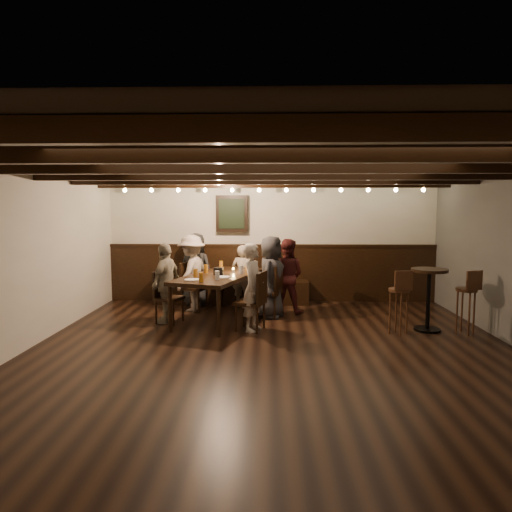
{
  "coord_description": "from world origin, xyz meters",
  "views": [
    {
      "loc": [
        -0.06,
        -5.6,
        1.86
      ],
      "look_at": [
        -0.26,
        1.3,
        1.13
      ],
      "focal_mm": 32.0,
      "sensor_mm": 36.0,
      "label": 1
    }
  ],
  "objects_px": {
    "dining_table": "(220,278)",
    "person_bench_right": "(287,276)",
    "person_bench_left": "(196,269)",
    "high_top_table": "(429,290)",
    "person_left_far": "(166,283)",
    "chair_left_near": "(194,296)",
    "bar_stool_right": "(466,310)",
    "person_left_near": "(192,273)",
    "chair_right_near": "(269,301)",
    "person_bench_centre": "(242,276)",
    "person_right_near": "(271,277)",
    "chair_left_far": "(168,307)",
    "bar_stool_left": "(399,310)",
    "person_right_far": "(253,287)",
    "chair_right_far": "(251,312)"
  },
  "relations": [
    {
      "from": "person_left_near",
      "to": "person_left_far",
      "type": "relative_size",
      "value": 1.06
    },
    {
      "from": "person_left_near",
      "to": "high_top_table",
      "type": "height_order",
      "value": "person_left_near"
    },
    {
      "from": "person_right_near",
      "to": "person_bench_left",
      "type": "bearing_deg",
      "value": 74.74
    },
    {
      "from": "person_bench_right",
      "to": "high_top_table",
      "type": "xyz_separation_m",
      "value": [
        2.1,
        -1.19,
        -0.04
      ]
    },
    {
      "from": "chair_left_near",
      "to": "person_left_near",
      "type": "height_order",
      "value": "person_left_near"
    },
    {
      "from": "dining_table",
      "to": "person_bench_right",
      "type": "bearing_deg",
      "value": 45.0
    },
    {
      "from": "person_bench_left",
      "to": "high_top_table",
      "type": "height_order",
      "value": "person_bench_left"
    },
    {
      "from": "chair_right_near",
      "to": "bar_stool_right",
      "type": "bearing_deg",
      "value": -90.79
    },
    {
      "from": "person_left_near",
      "to": "person_bench_centre",
      "type": "bearing_deg",
      "value": 128.66
    },
    {
      "from": "chair_left_far",
      "to": "high_top_table",
      "type": "distance_m",
      "value": 4.09
    },
    {
      "from": "dining_table",
      "to": "bar_stool_right",
      "type": "height_order",
      "value": "bar_stool_right"
    },
    {
      "from": "person_left_far",
      "to": "person_right_near",
      "type": "xyz_separation_m",
      "value": [
        1.7,
        0.41,
        0.04
      ]
    },
    {
      "from": "dining_table",
      "to": "person_bench_centre",
      "type": "relative_size",
      "value": 1.89
    },
    {
      "from": "dining_table",
      "to": "person_bench_left",
      "type": "bearing_deg",
      "value": 135.0
    },
    {
      "from": "dining_table",
      "to": "person_left_near",
      "type": "xyz_separation_m",
      "value": [
        -0.58,
        0.66,
        -0.01
      ]
    },
    {
      "from": "chair_right_near",
      "to": "person_left_far",
      "type": "height_order",
      "value": "person_left_far"
    },
    {
      "from": "person_bench_right",
      "to": "high_top_table",
      "type": "distance_m",
      "value": 2.41
    },
    {
      "from": "chair_right_near",
      "to": "person_left_far",
      "type": "relative_size",
      "value": 0.69
    },
    {
      "from": "chair_left_far",
      "to": "bar_stool_right",
      "type": "relative_size",
      "value": 0.88
    },
    {
      "from": "person_bench_centre",
      "to": "bar_stool_left",
      "type": "bearing_deg",
      "value": 160.78
    },
    {
      "from": "high_top_table",
      "to": "bar_stool_left",
      "type": "distance_m",
      "value": 0.6
    },
    {
      "from": "chair_left_far",
      "to": "chair_right_near",
      "type": "distance_m",
      "value": 1.7
    },
    {
      "from": "chair_left_near",
      "to": "bar_stool_right",
      "type": "distance_m",
      "value": 4.51
    },
    {
      "from": "chair_left_near",
      "to": "dining_table",
      "type": "bearing_deg",
      "value": 57.94
    },
    {
      "from": "person_bench_centre",
      "to": "person_left_near",
      "type": "xyz_separation_m",
      "value": [
        -0.9,
        -0.35,
        0.1
      ]
    },
    {
      "from": "dining_table",
      "to": "person_bench_right",
      "type": "distance_m",
      "value": 1.27
    },
    {
      "from": "chair_right_near",
      "to": "person_left_far",
      "type": "xyz_separation_m",
      "value": [
        -1.67,
        -0.41,
        0.38
      ]
    },
    {
      "from": "chair_right_far",
      "to": "person_bench_centre",
      "type": "distance_m",
      "value": 1.69
    },
    {
      "from": "person_bench_left",
      "to": "high_top_table",
      "type": "relative_size",
      "value": 1.46
    },
    {
      "from": "person_left_near",
      "to": "chair_right_near",
      "type": "bearing_deg",
      "value": 90.0
    },
    {
      "from": "chair_right_near",
      "to": "person_bench_left",
      "type": "height_order",
      "value": "person_bench_left"
    },
    {
      "from": "chair_left_near",
      "to": "person_right_near",
      "type": "xyz_separation_m",
      "value": [
        1.4,
        -0.44,
        0.43
      ]
    },
    {
      "from": "chair_left_far",
      "to": "bar_stool_left",
      "type": "height_order",
      "value": "bar_stool_left"
    },
    {
      "from": "dining_table",
      "to": "person_left_far",
      "type": "height_order",
      "value": "person_left_far"
    },
    {
      "from": "person_bench_left",
      "to": "person_right_near",
      "type": "relative_size",
      "value": 1.0
    },
    {
      "from": "person_left_far",
      "to": "chair_left_near",
      "type": "bearing_deg",
      "value": 178.0
    },
    {
      "from": "person_bench_left",
      "to": "person_right_far",
      "type": "relative_size",
      "value": 1.04
    },
    {
      "from": "person_right_far",
      "to": "high_top_table",
      "type": "height_order",
      "value": "person_right_far"
    },
    {
      "from": "person_bench_right",
      "to": "person_left_far",
      "type": "bearing_deg",
      "value": 39.29
    },
    {
      "from": "high_top_table",
      "to": "chair_left_near",
      "type": "bearing_deg",
      "value": 161.77
    },
    {
      "from": "dining_table",
      "to": "bar_stool_left",
      "type": "xyz_separation_m",
      "value": [
        2.73,
        -0.8,
        -0.34
      ]
    },
    {
      "from": "dining_table",
      "to": "person_right_near",
      "type": "height_order",
      "value": "person_right_near"
    },
    {
      "from": "person_bench_centre",
      "to": "person_right_far",
      "type": "relative_size",
      "value": 0.88
    },
    {
      "from": "person_left_near",
      "to": "bar_stool_right",
      "type": "distance_m",
      "value": 4.55
    },
    {
      "from": "chair_left_near",
      "to": "chair_right_near",
      "type": "height_order",
      "value": "chair_right_near"
    },
    {
      "from": "person_bench_right",
      "to": "bar_stool_right",
      "type": "xyz_separation_m",
      "value": [
        2.6,
        -1.34,
        -0.3
      ]
    },
    {
      "from": "person_left_near",
      "to": "person_right_far",
      "type": "height_order",
      "value": "person_left_near"
    },
    {
      "from": "person_right_far",
      "to": "chair_right_near",
      "type": "bearing_deg",
      "value": 1.97
    },
    {
      "from": "person_bench_left",
      "to": "person_right_far",
      "type": "xyz_separation_m",
      "value": [
        1.17,
        -1.79,
        -0.03
      ]
    },
    {
      "from": "person_bench_right",
      "to": "person_right_far",
      "type": "distance_m",
      "value": 1.36
    }
  ]
}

